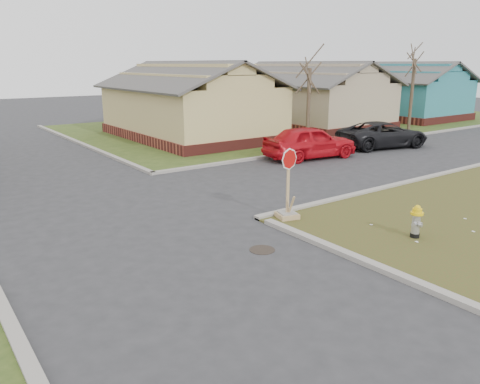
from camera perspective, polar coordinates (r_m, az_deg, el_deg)
ground at (r=11.02m, az=-8.04°, el=-8.78°), size 120.00×120.00×0.00m
verge_far_right at (r=38.13m, az=8.72°, el=8.50°), size 37.00×19.00×0.05m
curbs at (r=15.36m, az=-16.89°, el=-2.27°), size 80.00×40.00×0.12m
manhole at (r=11.74m, az=2.71°, el=-7.05°), size 0.64×0.64×0.01m
side_house_yellow at (r=29.43m, az=-6.19°, el=10.83°), size 7.60×11.60×4.70m
side_house_tan at (r=35.48m, az=8.24°, el=11.52°), size 7.60×11.60×4.70m
side_house_teal at (r=43.02m, az=18.07°, el=11.59°), size 7.60×11.60×4.70m
tree_mid_right at (r=26.80m, az=8.33°, el=10.24°), size 0.22×0.22×4.20m
tree_far_right at (r=34.66m, az=20.19°, el=11.07°), size 0.22×0.22×4.76m
fire_hydrant at (r=13.10m, az=20.70°, el=-3.17°), size 0.33×0.33×0.89m
stop_sign at (r=13.88m, az=5.82°, el=-1.36°), size 0.60×0.58×2.10m
red_sedan at (r=23.11m, az=8.53°, el=6.05°), size 4.93×2.54×1.60m
dark_pickup at (r=27.14m, az=17.03°, el=6.72°), size 5.51×3.48×1.42m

